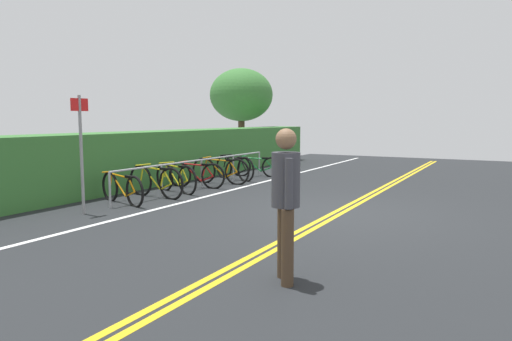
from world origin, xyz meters
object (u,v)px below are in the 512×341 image
bicycle_1 (156,182)px  bicycle_2 (176,178)px  bicycle_3 (196,175)px  bicycle_4 (220,171)px  bike_rack (201,166)px  bicycle_5 (235,168)px  bicycle_0 (122,188)px  sign_post_near (81,143)px  pedestrian (286,194)px  bicycle_6 (256,166)px  tree_mid (241,95)px

bicycle_1 → bicycle_2: bicycle_1 is taller
bicycle_3 → bicycle_4: bearing=-8.9°
bicycle_3 → bike_rack: bearing=-60.1°
bicycle_1 → bicycle_3: bearing=2.9°
bicycle_4 → bicycle_5: bearing=5.5°
bicycle_0 → bicycle_4: bearing=-2.4°
bicycle_1 → bicycle_2: 0.81m
sign_post_near → pedestrian: bearing=-107.1°
bicycle_1 → bicycle_5: size_ratio=1.06×
bicycle_3 → bicycle_6: bicycle_3 is taller
bicycle_2 → sign_post_near: (-3.00, -0.12, 1.01)m
bicycle_0 → bicycle_4: 3.69m
bicycle_0 → bicycle_5: 4.61m
bicycle_6 → bicycle_5: bearing=169.4°
bicycle_3 → bicycle_6: size_ratio=1.03×
bicycle_4 → tree_mid: bearing=26.0°
bike_rack → bicycle_5: (1.81, 0.06, -0.23)m
bicycle_5 → bike_rack: bearing=-178.1°
bicycle_2 → bicycle_6: bicycle_2 is taller
sign_post_near → bicycle_5: bearing=1.0°
bicycle_1 → bicycle_3: (1.74, 0.09, -0.03)m
pedestrian → tree_mid: 15.95m
bicycle_1 → bicycle_2: size_ratio=1.07×
bicycle_5 → sign_post_near: size_ratio=0.74×
bicycle_4 → bicycle_5: (0.93, 0.09, -0.00)m
sign_post_near → bicycle_6: bearing=-0.8°
bicycle_2 → bike_rack: bearing=-4.6°
bicycle_4 → tree_mid: tree_mid is taller
sign_post_near → tree_mid: bearing=16.1°
bicycle_2 → bicycle_6: bearing=-3.1°
bicycle_4 → pedestrian: pedestrian is taller
bicycle_5 → bicycle_6: bicycle_5 is taller
bike_rack → bicycle_2: bike_rack is taller
bicycle_1 → bicycle_2: (0.81, 0.05, -0.01)m
bicycle_1 → pedestrian: size_ratio=1.03×
sign_post_near → bicycle_4: bearing=0.1°
bike_rack → bicycle_6: 2.85m
bicycle_6 → sign_post_near: sign_post_near is taller
bike_rack → bicycle_3: (-0.07, 0.12, -0.25)m
bicycle_1 → tree_mid: tree_mid is taller
bicycle_3 → bicycle_4: 0.96m
bicycle_4 → bicycle_6: size_ratio=1.10×
bicycle_5 → sign_post_near: bearing=-179.0°
bicycle_1 → sign_post_near: (-2.19, -0.07, 1.00)m
tree_mid → bicycle_2: bearing=-159.6°
bicycle_0 → sign_post_near: size_ratio=0.75×
bicycle_0 → bicycle_3: 2.73m
bicycle_0 → bicycle_1: bicycle_1 is taller
bicycle_4 → bicycle_2: bearing=176.7°
bicycle_0 → bike_rack: bearing=-2.5°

